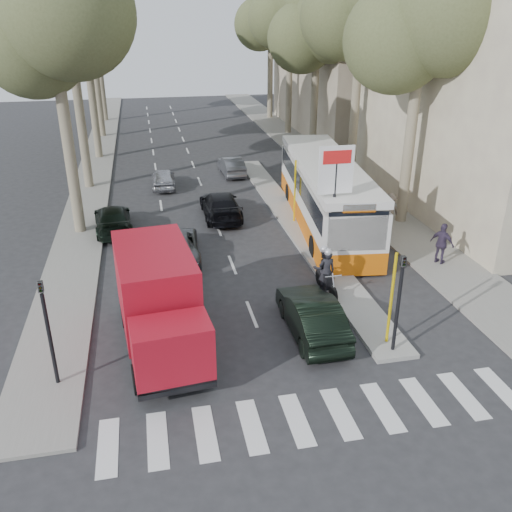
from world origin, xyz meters
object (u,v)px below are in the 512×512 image
(dark_hatchback, at_px, (312,315))
(city_bus, at_px, (325,192))
(silver_hatchback, at_px, (178,282))
(motorcycle, at_px, (325,271))
(red_truck, at_px, (159,301))

(dark_hatchback, xyz_separation_m, city_bus, (3.87, 10.34, 1.09))
(dark_hatchback, height_order, city_bus, city_bus)
(silver_hatchback, relative_size, dark_hatchback, 0.86)
(silver_hatchback, distance_m, dark_hatchback, 5.80)
(motorcycle, bearing_deg, city_bus, 70.49)
(silver_hatchback, height_order, motorcycle, motorcycle)
(silver_hatchback, xyz_separation_m, city_bus, (8.30, 6.59, 1.17))
(red_truck, bearing_deg, city_bus, 41.89)
(dark_hatchback, relative_size, city_bus, 0.33)
(dark_hatchback, xyz_separation_m, motorcycle, (1.47, 3.00, 0.17))
(dark_hatchback, bearing_deg, silver_hatchback, -40.53)
(red_truck, relative_size, motorcycle, 2.73)
(dark_hatchback, xyz_separation_m, red_truck, (-5.27, 0.31, 1.02))
(dark_hatchback, distance_m, city_bus, 11.09)
(silver_hatchback, height_order, dark_hatchback, dark_hatchback)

